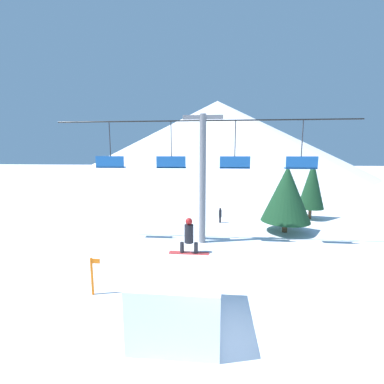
{
  "coord_description": "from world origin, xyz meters",
  "views": [
    {
      "loc": [
        -0.28,
        -7.02,
        5.67
      ],
      "look_at": [
        -1.42,
        5.37,
        3.75
      ],
      "focal_mm": 24.0,
      "sensor_mm": 36.0,
      "label": 1
    }
  ],
  "objects_px": {
    "snowboarder": "(189,236)",
    "trail_marker": "(92,275)",
    "pine_tree_near": "(287,194)",
    "distant_skier": "(220,215)",
    "snow_ramp": "(179,296)"
  },
  "relations": [
    {
      "from": "pine_tree_near",
      "to": "trail_marker",
      "type": "relative_size",
      "value": 3.09
    },
    {
      "from": "snow_ramp",
      "to": "pine_tree_near",
      "type": "relative_size",
      "value": 0.67
    },
    {
      "from": "pine_tree_near",
      "to": "trail_marker",
      "type": "height_order",
      "value": "pine_tree_near"
    },
    {
      "from": "snowboarder",
      "to": "distant_skier",
      "type": "distance_m",
      "value": 11.7
    },
    {
      "from": "snow_ramp",
      "to": "pine_tree_near",
      "type": "distance_m",
      "value": 12.39
    },
    {
      "from": "pine_tree_near",
      "to": "snowboarder",
      "type": "bearing_deg",
      "value": -122.5
    },
    {
      "from": "snowboarder",
      "to": "trail_marker",
      "type": "relative_size",
      "value": 0.96
    },
    {
      "from": "snow_ramp",
      "to": "distant_skier",
      "type": "relative_size",
      "value": 2.61
    },
    {
      "from": "snowboarder",
      "to": "trail_marker",
      "type": "bearing_deg",
      "value": 177.59
    },
    {
      "from": "trail_marker",
      "to": "distant_skier",
      "type": "height_order",
      "value": "trail_marker"
    },
    {
      "from": "pine_tree_near",
      "to": "distant_skier",
      "type": "distance_m",
      "value": 5.48
    },
    {
      "from": "snowboarder",
      "to": "pine_tree_near",
      "type": "bearing_deg",
      "value": 57.5
    },
    {
      "from": "pine_tree_near",
      "to": "distant_skier",
      "type": "relative_size",
      "value": 3.89
    },
    {
      "from": "trail_marker",
      "to": "pine_tree_near",
      "type": "bearing_deg",
      "value": 42.96
    },
    {
      "from": "distant_skier",
      "to": "trail_marker",
      "type": "bearing_deg",
      "value": -115.02
    }
  ]
}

